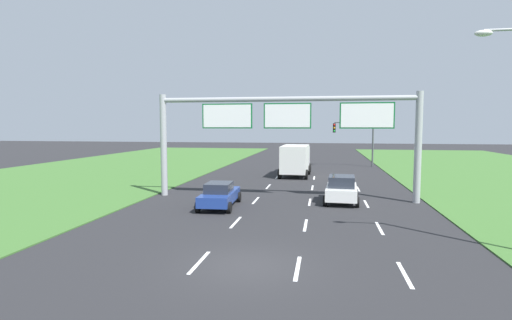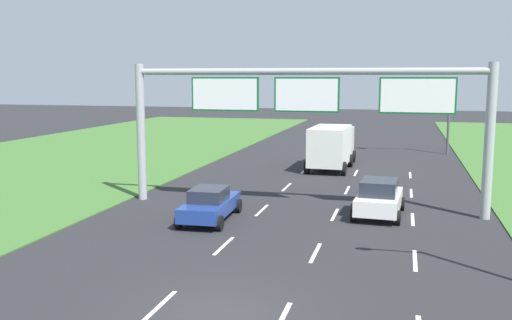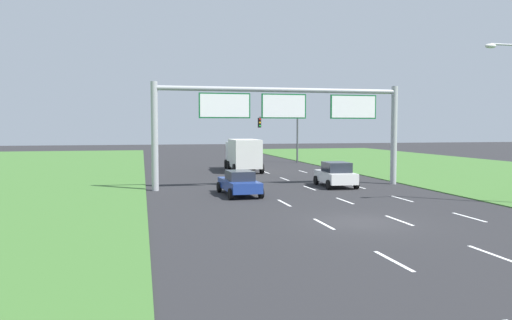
{
  "view_description": "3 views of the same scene",
  "coord_description": "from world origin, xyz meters",
  "px_view_note": "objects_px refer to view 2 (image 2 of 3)",
  "views": [
    {
      "loc": [
        2.56,
        -13.33,
        4.86
      ],
      "look_at": [
        -1.96,
        13.34,
        2.53
      ],
      "focal_mm": 28.0,
      "sensor_mm": 36.0,
      "label": 1
    },
    {
      "loc": [
        4.66,
        -13.94,
        6.35
      ],
      "look_at": [
        -2.07,
        12.11,
        2.41
      ],
      "focal_mm": 40.0,
      "sensor_mm": 36.0,
      "label": 2
    },
    {
      "loc": [
        -9.2,
        -19.69,
        4.09
      ],
      "look_at": [
        -1.86,
        12.37,
        1.92
      ],
      "focal_mm": 35.0,
      "sensor_mm": 36.0,
      "label": 3
    }
  ],
  "objects_px": {
    "car_lead_silver": "(210,204)",
    "traffic_light_mast": "(425,107)",
    "sign_gantry": "(306,106)",
    "car_near_red": "(379,198)",
    "box_truck": "(332,145)"
  },
  "relations": [
    {
      "from": "box_truck",
      "to": "sign_gantry",
      "type": "distance_m",
      "value": 13.18
    },
    {
      "from": "car_lead_silver",
      "to": "sign_gantry",
      "type": "relative_size",
      "value": 0.26
    },
    {
      "from": "car_near_red",
      "to": "car_lead_silver",
      "type": "xyz_separation_m",
      "value": [
        -7.26,
        -2.7,
        -0.11
      ]
    },
    {
      "from": "box_truck",
      "to": "traffic_light_mast",
      "type": "bearing_deg",
      "value": 58.07
    },
    {
      "from": "car_near_red",
      "to": "box_truck",
      "type": "distance_m",
      "value": 13.95
    },
    {
      "from": "car_near_red",
      "to": "car_lead_silver",
      "type": "relative_size",
      "value": 0.91
    },
    {
      "from": "box_truck",
      "to": "sign_gantry",
      "type": "relative_size",
      "value": 0.42
    },
    {
      "from": "car_lead_silver",
      "to": "sign_gantry",
      "type": "distance_m",
      "value": 6.54
    },
    {
      "from": "sign_gantry",
      "to": "traffic_light_mast",
      "type": "xyz_separation_m",
      "value": [
        6.2,
        22.41,
        -1.1
      ]
    },
    {
      "from": "car_near_red",
      "to": "sign_gantry",
      "type": "relative_size",
      "value": 0.24
    },
    {
      "from": "car_lead_silver",
      "to": "traffic_light_mast",
      "type": "xyz_separation_m",
      "value": [
        9.9,
        25.75,
        3.12
      ]
    },
    {
      "from": "box_truck",
      "to": "traffic_light_mast",
      "type": "xyz_separation_m",
      "value": [
        6.44,
        9.66,
        2.23
      ]
    },
    {
      "from": "sign_gantry",
      "to": "traffic_light_mast",
      "type": "bearing_deg",
      "value": 74.54
    },
    {
      "from": "sign_gantry",
      "to": "box_truck",
      "type": "bearing_deg",
      "value": 91.08
    },
    {
      "from": "car_near_red",
      "to": "traffic_light_mast",
      "type": "bearing_deg",
      "value": 86.76
    }
  ]
}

